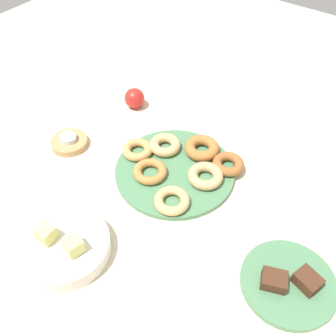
{
  "coord_description": "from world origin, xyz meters",
  "views": [
    {
      "loc": [
        -0.39,
        0.56,
        0.75
      ],
      "look_at": [
        0.0,
        0.03,
        0.04
      ],
      "focal_mm": 40.0,
      "sensor_mm": 36.0,
      "label": 1
    }
  ],
  "objects_px": {
    "tealight": "(68,138)",
    "melon_chunk_right": "(46,234)",
    "donut_2": "(205,176)",
    "cake_plate": "(288,283)",
    "candle_holder": "(69,143)",
    "brownie_near": "(307,281)",
    "donut_plate": "(175,171)",
    "donut_0": "(137,150)",
    "donut_4": "(228,164)",
    "donut_3": "(165,145)",
    "donut_6": "(202,148)",
    "fruit_bowl": "(66,247)",
    "melon_chunk_left": "(74,246)",
    "apple": "(134,98)",
    "brownie_far": "(274,280)",
    "donut_1": "(172,201)",
    "donut_5": "(150,172)"
  },
  "relations": [
    {
      "from": "donut_2",
      "to": "tealight",
      "type": "relative_size",
      "value": 1.97
    },
    {
      "from": "donut_4",
      "to": "apple",
      "type": "bearing_deg",
      "value": -10.32
    },
    {
      "from": "donut_2",
      "to": "cake_plate",
      "type": "distance_m",
      "value": 0.33
    },
    {
      "from": "fruit_bowl",
      "to": "donut_4",
      "type": "bearing_deg",
      "value": -110.78
    },
    {
      "from": "brownie_far",
      "to": "tealight",
      "type": "bearing_deg",
      "value": -4.37
    },
    {
      "from": "fruit_bowl",
      "to": "donut_1",
      "type": "bearing_deg",
      "value": -115.58
    },
    {
      "from": "donut_1",
      "to": "brownie_near",
      "type": "relative_size",
      "value": 1.74
    },
    {
      "from": "donut_6",
      "to": "donut_4",
      "type": "bearing_deg",
      "value": 174.81
    },
    {
      "from": "donut_0",
      "to": "apple",
      "type": "height_order",
      "value": "apple"
    },
    {
      "from": "donut_2",
      "to": "donut_5",
      "type": "height_order",
      "value": "donut_2"
    },
    {
      "from": "donut_plate",
      "to": "donut_0",
      "type": "relative_size",
      "value": 3.8
    },
    {
      "from": "brownie_near",
      "to": "donut_4",
      "type": "bearing_deg",
      "value": -32.92
    },
    {
      "from": "fruit_bowl",
      "to": "tealight",
      "type": "bearing_deg",
      "value": -44.17
    },
    {
      "from": "donut_plate",
      "to": "cake_plate",
      "type": "distance_m",
      "value": 0.4
    },
    {
      "from": "donut_2",
      "to": "brownie_near",
      "type": "xyz_separation_m",
      "value": [
        -0.33,
        0.12,
        0.0
      ]
    },
    {
      "from": "donut_6",
      "to": "melon_chunk_right",
      "type": "height_order",
      "value": "melon_chunk_right"
    },
    {
      "from": "donut_3",
      "to": "melon_chunk_left",
      "type": "relative_size",
      "value": 2.45
    },
    {
      "from": "donut_6",
      "to": "apple",
      "type": "relative_size",
      "value": 1.5
    },
    {
      "from": "donut_2",
      "to": "donut_6",
      "type": "bearing_deg",
      "value": -51.81
    },
    {
      "from": "donut_plate",
      "to": "fruit_bowl",
      "type": "height_order",
      "value": "fruit_bowl"
    },
    {
      "from": "donut_2",
      "to": "candle_holder",
      "type": "distance_m",
      "value": 0.41
    },
    {
      "from": "donut_3",
      "to": "melon_chunk_right",
      "type": "relative_size",
      "value": 2.45
    },
    {
      "from": "donut_1",
      "to": "brownie_near",
      "type": "height_order",
      "value": "brownie_near"
    },
    {
      "from": "melon_chunk_left",
      "to": "donut_0",
      "type": "bearing_deg",
      "value": -72.88
    },
    {
      "from": "donut_3",
      "to": "melon_chunk_right",
      "type": "height_order",
      "value": "melon_chunk_right"
    },
    {
      "from": "donut_plate",
      "to": "donut_6",
      "type": "distance_m",
      "value": 0.1
    },
    {
      "from": "donut_plate",
      "to": "brownie_near",
      "type": "relative_size",
      "value": 6.28
    },
    {
      "from": "melon_chunk_left",
      "to": "apple",
      "type": "height_order",
      "value": "melon_chunk_left"
    },
    {
      "from": "donut_2",
      "to": "apple",
      "type": "distance_m",
      "value": 0.39
    },
    {
      "from": "donut_5",
      "to": "donut_6",
      "type": "distance_m",
      "value": 0.17
    },
    {
      "from": "brownie_near",
      "to": "apple",
      "type": "bearing_deg",
      "value": -21.1
    },
    {
      "from": "brownie_near",
      "to": "candle_holder",
      "type": "distance_m",
      "value": 0.72
    },
    {
      "from": "donut_plate",
      "to": "donut_3",
      "type": "distance_m",
      "value": 0.09
    },
    {
      "from": "donut_5",
      "to": "melon_chunk_left",
      "type": "xyz_separation_m",
      "value": [
        -0.02,
        0.29,
        0.03
      ]
    },
    {
      "from": "donut_2",
      "to": "tealight",
      "type": "height_order",
      "value": "donut_2"
    },
    {
      "from": "donut_3",
      "to": "candle_holder",
      "type": "xyz_separation_m",
      "value": [
        0.24,
        0.14,
        -0.02
      ]
    },
    {
      "from": "donut_6",
      "to": "donut_0",
      "type": "bearing_deg",
      "value": 37.76
    },
    {
      "from": "brownie_near",
      "to": "fruit_bowl",
      "type": "bearing_deg",
      "value": 27.06
    },
    {
      "from": "donut_2",
      "to": "candle_holder",
      "type": "height_order",
      "value": "donut_2"
    },
    {
      "from": "donut_plate",
      "to": "brownie_far",
      "type": "height_order",
      "value": "brownie_far"
    },
    {
      "from": "tealight",
      "to": "melon_chunk_right",
      "type": "distance_m",
      "value": 0.34
    },
    {
      "from": "brownie_near",
      "to": "fruit_bowl",
      "type": "xyz_separation_m",
      "value": [
        0.46,
        0.24,
        -0.01
      ]
    },
    {
      "from": "donut_plate",
      "to": "donut_1",
      "type": "relative_size",
      "value": 3.62
    },
    {
      "from": "donut_0",
      "to": "donut_4",
      "type": "distance_m",
      "value": 0.25
    },
    {
      "from": "donut_6",
      "to": "fruit_bowl",
      "type": "bearing_deg",
      "value": 80.36
    },
    {
      "from": "tealight",
      "to": "melon_chunk_left",
      "type": "relative_size",
      "value": 1.31
    },
    {
      "from": "cake_plate",
      "to": "fruit_bowl",
      "type": "bearing_deg",
      "value": 27.09
    },
    {
      "from": "donut_4",
      "to": "melon_chunk_right",
      "type": "bearing_deg",
      "value": 66.01
    },
    {
      "from": "donut_3",
      "to": "donut_4",
      "type": "xyz_separation_m",
      "value": [
        -0.18,
        -0.04,
        -0.0
      ]
    },
    {
      "from": "candle_holder",
      "to": "melon_chunk_left",
      "type": "height_order",
      "value": "melon_chunk_left"
    }
  ]
}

